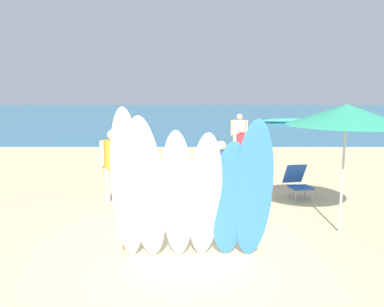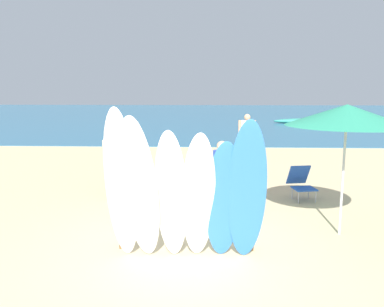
{
  "view_description": "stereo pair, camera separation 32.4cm",
  "coord_description": "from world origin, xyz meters",
  "px_view_note": "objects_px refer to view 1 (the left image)",
  "views": [
    {
      "loc": [
        0.03,
        -6.18,
        2.66
      ],
      "look_at": [
        0.0,
        2.45,
        1.2
      ],
      "focal_mm": 37.02,
      "sensor_mm": 36.0,
      "label": 1
    },
    {
      "loc": [
        0.36,
        -6.17,
        2.66
      ],
      "look_at": [
        0.0,
        2.45,
        1.2
      ],
      "focal_mm": 37.02,
      "sensor_mm": 36.0,
      "label": 2
    }
  ],
  "objects_px": {
    "beachgoer_by_water": "(241,133)",
    "distant_boat": "(294,121)",
    "surfboard_white_3": "(206,199)",
    "surfboard_white_0": "(129,188)",
    "surfboard_white_2": "(179,197)",
    "beach_umbrella": "(348,115)",
    "surfboard_white_1": "(148,193)",
    "beachgoer_near_rack": "(222,172)",
    "surfboard_blue_4": "(231,202)",
    "beachgoer_midbeach": "(243,149)",
    "surfboard_blue_5": "(254,193)",
    "beach_chair_red": "(299,180)",
    "beachgoer_photographing": "(115,160)",
    "surfboard_rack": "(191,218)"
  },
  "relations": [
    {
      "from": "surfboard_blue_5",
      "to": "surfboard_blue_4",
      "type": "bearing_deg",
      "value": 167.88
    },
    {
      "from": "surfboard_white_1",
      "to": "surfboard_blue_5",
      "type": "bearing_deg",
      "value": 7.81
    },
    {
      "from": "beach_chair_red",
      "to": "beach_umbrella",
      "type": "xyz_separation_m",
      "value": [
        0.18,
        -2.31,
        1.75
      ]
    },
    {
      "from": "surfboard_rack",
      "to": "beachgoer_by_water",
      "type": "height_order",
      "value": "beachgoer_by_water"
    },
    {
      "from": "beachgoer_midbeach",
      "to": "beach_chair_red",
      "type": "distance_m",
      "value": 2.28
    },
    {
      "from": "beachgoer_midbeach",
      "to": "beachgoer_photographing",
      "type": "xyz_separation_m",
      "value": [
        -3.24,
        -2.23,
        0.08
      ]
    },
    {
      "from": "beachgoer_by_water",
      "to": "surfboard_rack",
      "type": "bearing_deg",
      "value": 86.9
    },
    {
      "from": "beach_chair_red",
      "to": "distant_boat",
      "type": "xyz_separation_m",
      "value": [
        4.92,
        20.0,
        -0.25
      ]
    },
    {
      "from": "surfboard_blue_5",
      "to": "beach_chair_red",
      "type": "bearing_deg",
      "value": 67.63
    },
    {
      "from": "surfboard_blue_5",
      "to": "beach_chair_red",
      "type": "relative_size",
      "value": 2.92
    },
    {
      "from": "surfboard_white_3",
      "to": "beach_chair_red",
      "type": "relative_size",
      "value": 2.72
    },
    {
      "from": "beach_umbrella",
      "to": "surfboard_white_3",
      "type": "bearing_deg",
      "value": -151.31
    },
    {
      "from": "surfboard_white_3",
      "to": "distant_boat",
      "type": "bearing_deg",
      "value": 68.12
    },
    {
      "from": "beach_umbrella",
      "to": "distant_boat",
      "type": "xyz_separation_m",
      "value": [
        4.73,
        22.3,
        -2.0
      ]
    },
    {
      "from": "surfboard_white_1",
      "to": "beachgoer_near_rack",
      "type": "bearing_deg",
      "value": 68.95
    },
    {
      "from": "beachgoer_near_rack",
      "to": "surfboard_white_1",
      "type": "bearing_deg",
      "value": -54.96
    },
    {
      "from": "beachgoer_midbeach",
      "to": "beach_chair_red",
      "type": "relative_size",
      "value": 1.91
    },
    {
      "from": "surfboard_white_0",
      "to": "beachgoer_by_water",
      "type": "xyz_separation_m",
      "value": [
        2.67,
        8.93,
        -0.24
      ]
    },
    {
      "from": "distant_boat",
      "to": "surfboard_white_1",
      "type": "bearing_deg",
      "value": -108.83
    },
    {
      "from": "surfboard_blue_5",
      "to": "beachgoer_by_water",
      "type": "xyz_separation_m",
      "value": [
        0.85,
        8.89,
        -0.16
      ]
    },
    {
      "from": "surfboard_white_1",
      "to": "distant_boat",
      "type": "distance_m",
      "value": 25.17
    },
    {
      "from": "beachgoer_near_rack",
      "to": "distant_boat",
      "type": "distance_m",
      "value": 22.25
    },
    {
      "from": "surfboard_rack",
      "to": "surfboard_blue_4",
      "type": "distance_m",
      "value": 0.9
    },
    {
      "from": "surfboard_white_2",
      "to": "distant_boat",
      "type": "height_order",
      "value": "surfboard_white_2"
    },
    {
      "from": "surfboard_white_2",
      "to": "beachgoer_by_water",
      "type": "distance_m",
      "value": 9.04
    },
    {
      "from": "surfboard_white_0",
      "to": "surfboard_rack",
      "type": "bearing_deg",
      "value": 32.27
    },
    {
      "from": "surfboard_white_3",
      "to": "beach_chair_red",
      "type": "distance_m",
      "value": 4.43
    },
    {
      "from": "surfboard_white_2",
      "to": "beachgoer_midbeach",
      "type": "distance_m",
      "value": 5.82
    },
    {
      "from": "surfboard_white_0",
      "to": "distant_boat",
      "type": "bearing_deg",
      "value": 67.25
    },
    {
      "from": "surfboard_rack",
      "to": "beachgoer_by_water",
      "type": "distance_m",
      "value": 8.48
    },
    {
      "from": "beachgoer_by_water",
      "to": "distant_boat",
      "type": "relative_size",
      "value": 0.35
    },
    {
      "from": "surfboard_blue_4",
      "to": "beach_umbrella",
      "type": "relative_size",
      "value": 0.86
    },
    {
      "from": "surfboard_white_1",
      "to": "surfboard_white_2",
      "type": "height_order",
      "value": "surfboard_white_1"
    },
    {
      "from": "surfboard_rack",
      "to": "beachgoer_midbeach",
      "type": "xyz_separation_m",
      "value": [
        1.45,
        5.05,
        0.36
      ]
    },
    {
      "from": "surfboard_blue_5",
      "to": "beachgoer_near_rack",
      "type": "height_order",
      "value": "surfboard_blue_5"
    },
    {
      "from": "surfboard_blue_5",
      "to": "beachgoer_by_water",
      "type": "distance_m",
      "value": 8.93
    },
    {
      "from": "surfboard_white_1",
      "to": "distant_boat",
      "type": "bearing_deg",
      "value": 75.67
    },
    {
      "from": "distant_boat",
      "to": "surfboard_white_3",
      "type": "bearing_deg",
      "value": -107.07
    },
    {
      "from": "surfboard_rack",
      "to": "beachgoer_midbeach",
      "type": "height_order",
      "value": "beachgoer_midbeach"
    },
    {
      "from": "surfboard_blue_5",
      "to": "distant_boat",
      "type": "distance_m",
      "value": 24.63
    },
    {
      "from": "surfboard_blue_4",
      "to": "beach_umbrella",
      "type": "height_order",
      "value": "beach_umbrella"
    },
    {
      "from": "surfboard_white_2",
      "to": "beach_umbrella",
      "type": "height_order",
      "value": "beach_umbrella"
    },
    {
      "from": "surfboard_white_1",
      "to": "surfboard_blue_4",
      "type": "bearing_deg",
      "value": 12.48
    },
    {
      "from": "beach_chair_red",
      "to": "distant_boat",
      "type": "bearing_deg",
      "value": 65.29
    },
    {
      "from": "beachgoer_by_water",
      "to": "surfboard_white_0",
      "type": "bearing_deg",
      "value": 82.33
    },
    {
      "from": "surfboard_rack",
      "to": "beachgoer_near_rack",
      "type": "height_order",
      "value": "beachgoer_near_rack"
    },
    {
      "from": "surfboard_blue_4",
      "to": "beachgoer_photographing",
      "type": "distance_m",
      "value": 4.1
    },
    {
      "from": "beachgoer_midbeach",
      "to": "surfboard_white_1",
      "type": "bearing_deg",
      "value": 33.89
    },
    {
      "from": "surfboard_white_0",
      "to": "beachgoer_by_water",
      "type": "height_order",
      "value": "surfboard_white_0"
    },
    {
      "from": "surfboard_white_0",
      "to": "beachgoer_photographing",
      "type": "xyz_separation_m",
      "value": [
        -0.9,
        3.46,
        -0.24
      ]
    }
  ]
}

